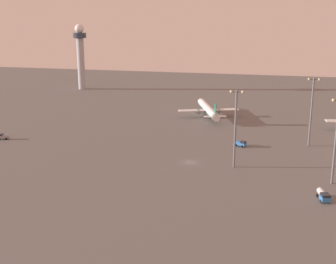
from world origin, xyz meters
TOP-DOWN VIEW (x-y plane):
  - ground_plane at (0.00, 0.00)m, footprint 416.00×416.00m
  - control_tower at (-89.86, 123.91)m, footprint 8.00×8.00m
  - airplane_taxiway_distant at (-2.70, 66.39)m, footprint 28.10×35.70m
  - cargo_loader at (-77.20, 11.68)m, footprint 4.49×2.91m
  - baggage_tractor at (15.48, 22.06)m, footprint 4.58×3.65m
  - fuel_truck at (40.81, -23.20)m, footprint 3.47×6.60m
  - apron_light_east at (14.72, -1.58)m, footprint 4.80×0.90m
  - apron_light_central at (40.48, 28.06)m, footprint 4.80×0.90m
  - apron_light_west at (44.50, -10.09)m, footprint 4.80×0.90m

SIDE VIEW (x-z plane):
  - ground_plane at x=0.00m, z-range 0.00..0.00m
  - cargo_loader at x=-77.20m, z-range 0.05..2.30m
  - baggage_tractor at x=15.48m, z-range 0.05..2.30m
  - fuel_truck at x=40.81m, z-range 0.19..2.54m
  - airplane_taxiway_distant at x=-2.70m, z-range -1.15..8.29m
  - apron_light_east at x=14.72m, z-range 1.84..27.56m
  - apron_light_west at x=44.50m, z-range 1.84..27.79m
  - apron_light_central at x=40.48m, z-range 1.84..27.79m
  - control_tower at x=-89.86m, z-range 3.05..42.99m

